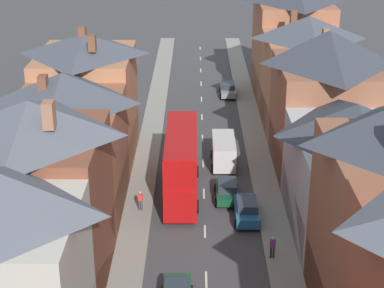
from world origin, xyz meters
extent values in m
cube|color=gray|center=(-5.10, 38.00, 0.07)|extent=(2.20, 104.00, 0.14)
cube|color=gray|center=(5.10, 38.00, 0.07)|extent=(2.20, 104.00, 0.14)
cube|color=silver|center=(0.00, 24.00, 0.01)|extent=(0.14, 1.80, 0.01)
cube|color=silver|center=(0.00, 30.00, 0.01)|extent=(0.14, 1.80, 0.01)
cube|color=silver|center=(0.00, 36.00, 0.01)|extent=(0.14, 1.80, 0.01)
cube|color=silver|center=(0.00, 42.00, 0.01)|extent=(0.14, 1.80, 0.01)
cube|color=silver|center=(0.00, 48.00, 0.01)|extent=(0.14, 1.80, 0.01)
cube|color=silver|center=(0.00, 54.00, 0.01)|extent=(0.14, 1.80, 0.01)
cube|color=silver|center=(0.00, 60.00, 0.01)|extent=(0.14, 1.80, 0.01)
cube|color=silver|center=(0.00, 66.00, 0.01)|extent=(0.14, 1.80, 0.01)
cube|color=silver|center=(0.00, 72.00, 0.01)|extent=(0.14, 1.80, 0.01)
cube|color=silver|center=(0.00, 78.00, 0.01)|extent=(0.14, 1.80, 0.01)
cube|color=silver|center=(0.00, 84.00, 0.01)|extent=(0.14, 1.80, 0.01)
cube|color=brown|center=(-10.20, 23.93, 4.94)|extent=(8.00, 9.01, 9.88)
cube|color=maroon|center=(-6.26, 23.93, 1.60)|extent=(0.12, 8.29, 3.20)
pyramid|color=#565B66|center=(-10.20, 23.93, 10.93)|extent=(8.00, 9.01, 2.10)
cube|color=#99664C|center=(-8.65, 22.36, 11.69)|extent=(0.60, 0.90, 1.52)
cube|color=brown|center=(-10.20, 33.41, 4.28)|extent=(8.00, 9.93, 8.57)
cube|color=maroon|center=(-6.26, 33.41, 1.60)|extent=(0.12, 9.14, 3.20)
pyramid|color=#474C56|center=(-10.20, 33.41, 9.71)|extent=(8.00, 9.93, 2.28)
cube|color=brown|center=(-11.32, 32.46, 10.31)|extent=(0.60, 0.90, 1.22)
cube|color=#B2704C|center=(-10.20, 43.24, 4.87)|extent=(8.00, 9.73, 9.73)
cube|color=olive|center=(-6.26, 43.24, 1.60)|extent=(0.12, 8.96, 3.20)
pyramid|color=#474C56|center=(-10.20, 43.24, 10.56)|extent=(8.00, 9.73, 1.67)
cube|color=brown|center=(-9.08, 40.71, 11.21)|extent=(0.60, 0.90, 1.30)
cube|color=brown|center=(-10.28, 43.28, 11.27)|extent=(0.60, 0.90, 1.42)
cube|color=#ADB2B7|center=(10.20, 30.30, 3.65)|extent=(8.00, 11.68, 7.31)
cube|color=maroon|center=(6.26, 30.30, 1.60)|extent=(0.12, 10.75, 3.20)
pyramid|color=#383D47|center=(10.20, 30.30, 8.46)|extent=(8.00, 11.68, 2.31)
cube|color=brown|center=(10.35, 28.03, 8.96)|extent=(0.60, 0.90, 0.99)
cube|color=brown|center=(10.20, 41.24, 4.69)|extent=(8.00, 10.19, 9.38)
cube|color=maroon|center=(6.26, 41.24, 1.60)|extent=(0.12, 9.37, 3.20)
pyramid|color=#383D47|center=(10.20, 41.24, 10.78)|extent=(8.00, 10.19, 2.80)
cube|color=#99664C|center=(10.43, 43.79, 11.26)|extent=(0.60, 0.90, 0.96)
cube|color=#B2704C|center=(10.20, 51.04, 4.60)|extent=(8.00, 9.41, 9.21)
cube|color=maroon|center=(6.26, 51.04, 1.60)|extent=(0.12, 8.65, 3.20)
pyramid|color=#474C56|center=(10.20, 51.04, 10.30)|extent=(8.00, 9.41, 2.19)
cube|color=brown|center=(8.91, 52.58, 10.97)|extent=(0.60, 0.90, 1.34)
cube|color=#A36042|center=(10.20, 61.33, 5.52)|extent=(8.00, 11.19, 11.05)
cube|color=olive|center=(6.26, 61.33, 1.60)|extent=(0.12, 10.30, 3.20)
cube|color=#B70F0F|center=(-1.80, 35.83, 1.65)|extent=(2.44, 10.80, 2.50)
cube|color=#B70F0F|center=(-1.80, 35.83, 4.05)|extent=(2.44, 10.58, 2.30)
cube|color=#B70F0F|center=(-1.80, 35.83, 5.25)|extent=(2.39, 10.37, 0.10)
cube|color=#28333D|center=(-1.80, 41.18, 1.85)|extent=(2.20, 0.10, 1.20)
cube|color=#28333D|center=(-1.80, 41.18, 4.15)|extent=(2.20, 0.10, 1.10)
cube|color=#28333D|center=(-2.99, 35.83, 1.90)|extent=(0.06, 9.18, 0.90)
cube|color=#28333D|center=(-2.99, 35.83, 4.15)|extent=(0.06, 9.18, 0.90)
cube|color=yellow|center=(-1.80, 41.18, 4.95)|extent=(1.34, 0.08, 0.32)
cylinder|color=black|center=(-3.02, 39.18, 0.50)|extent=(0.30, 1.00, 1.00)
cylinder|color=black|center=(-0.58, 39.18, 0.50)|extent=(0.30, 1.00, 1.00)
cylinder|color=black|center=(-3.02, 32.86, 0.50)|extent=(0.30, 1.00, 1.00)
cylinder|color=black|center=(-0.58, 32.86, 0.50)|extent=(0.30, 1.00, 1.00)
cube|color=#144728|center=(1.80, 35.20, 0.64)|extent=(1.70, 4.26, 0.66)
cube|color=#28333D|center=(1.80, 34.99, 1.27)|extent=(1.46, 2.13, 0.60)
cylinder|color=black|center=(0.95, 36.52, 0.31)|extent=(0.20, 0.62, 0.62)
cylinder|color=black|center=(2.65, 36.52, 0.31)|extent=(0.20, 0.62, 0.62)
cylinder|color=black|center=(0.95, 33.88, 0.31)|extent=(0.20, 0.62, 0.62)
cylinder|color=black|center=(2.65, 33.88, 0.31)|extent=(0.20, 0.62, 0.62)
cube|color=gray|center=(3.10, 61.42, 0.65)|extent=(1.70, 4.51, 0.69)
cube|color=#28333D|center=(3.10, 61.19, 1.30)|extent=(1.46, 2.25, 0.60)
cylinder|color=black|center=(2.25, 62.82, 0.31)|extent=(0.20, 0.62, 0.62)
cylinder|color=black|center=(3.95, 62.82, 0.31)|extent=(0.20, 0.62, 0.62)
cylinder|color=black|center=(2.25, 60.02, 0.31)|extent=(0.20, 0.62, 0.62)
cylinder|color=black|center=(3.95, 60.02, 0.31)|extent=(0.20, 0.62, 0.62)
cube|color=#236093|center=(3.10, 31.91, 0.67)|extent=(1.70, 4.34, 0.73)
cube|color=#28333D|center=(3.10, 31.69, 1.34)|extent=(1.46, 2.17, 0.60)
cylinder|color=black|center=(2.25, 33.25, 0.31)|extent=(0.20, 0.62, 0.62)
cylinder|color=black|center=(3.95, 33.25, 0.31)|extent=(0.20, 0.62, 0.62)
cylinder|color=black|center=(2.25, 30.56, 0.31)|extent=(0.20, 0.62, 0.62)
cylinder|color=black|center=(3.95, 30.56, 0.31)|extent=(0.20, 0.62, 0.62)
cube|color=silver|center=(1.80, 41.68, 1.36)|extent=(1.96, 5.20, 2.10)
cube|color=#28333D|center=(1.80, 44.23, 1.66)|extent=(1.76, 0.10, 0.90)
cylinder|color=black|center=(0.82, 43.24, 0.36)|extent=(0.24, 0.72, 0.72)
cylinder|color=black|center=(2.78, 43.24, 0.36)|extent=(0.24, 0.72, 0.72)
cylinder|color=black|center=(0.82, 40.12, 0.36)|extent=(0.24, 0.72, 0.72)
cylinder|color=black|center=(2.78, 40.12, 0.36)|extent=(0.24, 0.72, 0.72)
cylinder|color=#23232D|center=(4.34, 26.35, 0.56)|extent=(0.14, 0.14, 0.84)
cylinder|color=#23232D|center=(4.52, 26.35, 0.56)|extent=(0.14, 0.14, 0.84)
cube|color=#723384|center=(4.43, 26.35, 1.25)|extent=(0.36, 0.22, 0.54)
sphere|color=beige|center=(4.43, 26.35, 1.64)|extent=(0.22, 0.22, 0.22)
cylinder|color=#3D4256|center=(-4.96, 32.91, 0.56)|extent=(0.14, 0.14, 0.84)
cylinder|color=#3D4256|center=(-4.78, 32.91, 0.56)|extent=(0.14, 0.14, 0.84)
cube|color=red|center=(-4.87, 32.91, 1.25)|extent=(0.36, 0.22, 0.54)
sphere|color=tan|center=(-4.87, 32.91, 1.64)|extent=(0.22, 0.22, 0.22)
camera|label=1|loc=(-0.72, -10.26, 23.53)|focal=60.00mm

